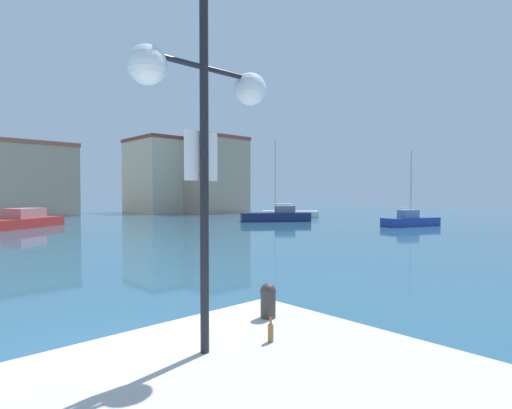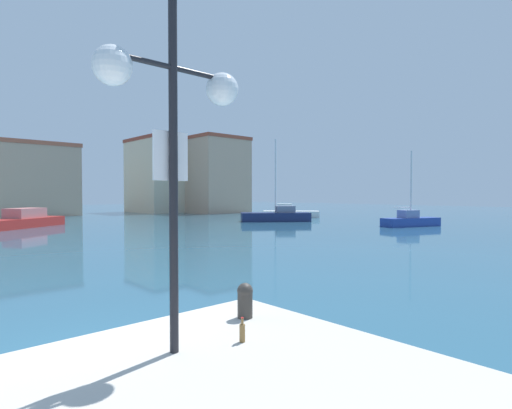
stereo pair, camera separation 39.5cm
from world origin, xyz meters
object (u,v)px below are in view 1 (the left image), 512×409
at_px(bottle, 271,332).
at_px(mooring_bollard, 268,299).
at_px(sailboat_blue_mid_harbor, 410,220).
at_px(motorboat_red_far_right, 18,221).
at_px(motorboat_white_center_channel, 289,213).
at_px(lamppost, 204,99).
at_px(sailboat_navy_outer_mooring, 276,216).

relative_size(bottle, mooring_bollard, 0.59).
relative_size(sailboat_blue_mid_harbor, motorboat_red_far_right, 0.78).
distance_m(mooring_bollard, motorboat_red_far_right, 33.73).
distance_m(bottle, motorboat_red_far_right, 34.52).
bearing_deg(motorboat_white_center_channel, lamppost, -138.91).
relative_size(lamppost, sailboat_navy_outer_mooring, 0.51).
xyz_separation_m(lamppost, motorboat_red_far_right, (5.75, 33.87, -3.31)).
bearing_deg(bottle, sailboat_blue_mid_harbor, 23.40).
relative_size(mooring_bollard, motorboat_white_center_channel, 0.08).
height_order(bottle, motorboat_red_far_right, motorboat_red_far_right).
xyz_separation_m(bottle, motorboat_red_far_right, (4.97, 34.16, -0.56)).
height_order(lamppost, sailboat_blue_mid_harbor, sailboat_blue_mid_harbor).
bearing_deg(motorboat_red_far_right, sailboat_navy_outer_mooring, -22.05).
xyz_separation_m(lamppost, mooring_bollard, (1.44, 0.43, -2.60)).
xyz_separation_m(motorboat_red_far_right, sailboat_navy_outer_mooring, (21.43, -8.68, 0.00)).
distance_m(mooring_bollard, sailboat_blue_mid_harbor, 32.16).
distance_m(lamppost, motorboat_white_center_channel, 44.96).
bearing_deg(lamppost, motorboat_white_center_channel, 41.09).
bearing_deg(bottle, mooring_bollard, 47.12).
bearing_deg(motorboat_red_far_right, motorboat_white_center_channel, -8.92).
height_order(bottle, sailboat_blue_mid_harbor, sailboat_blue_mid_harbor).
xyz_separation_m(bottle, sailboat_navy_outer_mooring, (26.40, 25.47, -0.55)).
xyz_separation_m(mooring_bollard, sailboat_navy_outer_mooring, (25.74, 24.76, -0.71)).
distance_m(bottle, motorboat_white_center_channel, 44.44).
xyz_separation_m(lamppost, bottle, (0.78, -0.29, -2.76)).
xyz_separation_m(sailboat_blue_mid_harbor, motorboat_white_center_channel, (2.69, 16.63, -0.00)).
relative_size(lamppost, motorboat_white_center_channel, 0.66).
relative_size(bottle, motorboat_white_center_channel, 0.05).
bearing_deg(sailboat_navy_outer_mooring, motorboat_red_far_right, 157.95).
bearing_deg(mooring_bollard, sailboat_blue_mid_harbor, 22.70).
relative_size(mooring_bollard, sailboat_blue_mid_harbor, 0.08).
xyz_separation_m(motorboat_red_far_right, motorboat_white_center_channel, (28.04, -4.40, -0.06)).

